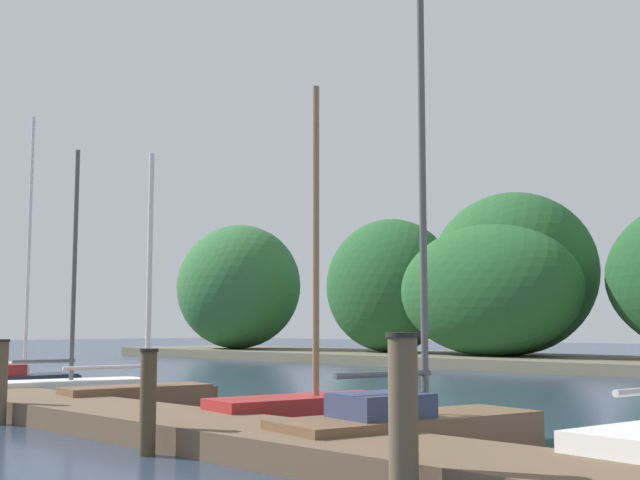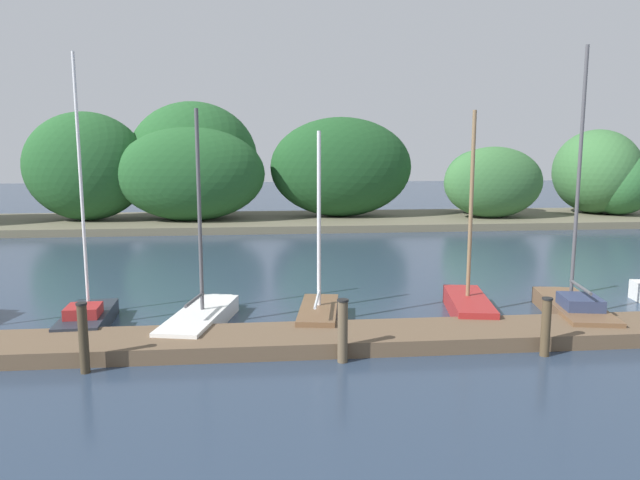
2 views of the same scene
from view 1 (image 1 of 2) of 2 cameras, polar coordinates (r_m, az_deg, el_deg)
The scene contains 10 objects.
dock_pier at distance 13.70m, azimuth -13.94°, elevation -11.79°, with size 25.58×1.80×0.35m.
far_shore at distance 32.95m, azimuth 17.36°, elevation -3.30°, with size 60.15×8.14×7.23m.
sailboat_1 at distance 21.71m, azimuth -20.03°, elevation -8.95°, with size 1.22×3.05×6.88m.
sailboat_2 at distance 19.00m, azimuth -17.11°, elevation -9.67°, with size 1.87×4.04×5.53m.
sailboat_3 at distance 16.37m, azimuth -12.11°, elevation -10.34°, with size 1.37×3.06×4.99m.
sailboat_4 at distance 13.35m, azimuth -0.59°, elevation -11.39°, with size 1.54×3.41×5.56m.
sailboat_5 at distance 11.05m, azimuth 6.59°, elevation -12.42°, with size 1.90×4.10×7.17m.
mooring_piling_2 at distance 14.79m, azimuth -21.15°, elevation -9.07°, with size 0.25×0.25×1.39m.
mooring_piling_3 at distance 10.78m, azimuth -11.77°, elevation -10.83°, with size 0.24×0.24×1.33m.
mooring_piling_4 at distance 7.61m, azimuth 5.76°, elevation -12.17°, with size 0.31×0.31×1.55m.
Camera 1 is at (11.72, 7.16, 1.61)m, focal length 46.42 mm.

